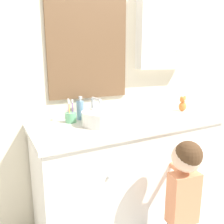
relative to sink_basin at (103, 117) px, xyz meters
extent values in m
cube|color=beige|center=(0.23, 0.31, 0.30)|extent=(3.20, 0.06, 2.50)
cube|color=brown|center=(0.02, 0.27, 0.55)|extent=(0.67, 0.02, 0.89)
cube|color=#B2C1CC|center=(0.02, 0.27, 0.55)|extent=(0.61, 0.01, 0.83)
cube|color=white|center=(0.72, 0.23, 0.68)|extent=(0.51, 0.10, 0.69)
sphere|color=silver|center=(0.87, 0.17, 0.51)|extent=(0.02, 0.02, 0.02)
cube|color=silver|center=(0.23, -0.02, -0.52)|extent=(1.45, 0.55, 0.86)
cube|color=beige|center=(0.23, -0.02, -0.07)|extent=(1.49, 0.59, 0.03)
sphere|color=silver|center=(-0.11, -0.30, -0.30)|extent=(0.02, 0.02, 0.02)
sphere|color=silver|center=(0.56, -0.30, -0.30)|extent=(0.02, 0.02, 0.02)
cylinder|color=white|center=(0.00, 0.00, 0.00)|extent=(0.31, 0.31, 0.10)
cylinder|color=silver|center=(0.00, 0.00, 0.04)|extent=(0.25, 0.25, 0.01)
cylinder|color=silver|center=(0.00, 0.18, 0.03)|extent=(0.02, 0.02, 0.17)
cylinder|color=silver|center=(0.00, 0.11, 0.12)|extent=(0.02, 0.14, 0.02)
cylinder|color=silver|center=(0.00, 0.04, 0.11)|extent=(0.02, 0.02, 0.02)
sphere|color=white|center=(0.08, 0.18, -0.02)|extent=(0.05, 0.05, 0.05)
cylinder|color=#66B27F|center=(-0.19, 0.16, -0.01)|extent=(0.08, 0.08, 0.07)
cylinder|color=#8E56B7|center=(-0.17, 0.16, 0.04)|extent=(0.01, 0.01, 0.16)
cube|color=white|center=(-0.17, 0.16, 0.11)|extent=(0.01, 0.02, 0.02)
cylinder|color=pink|center=(-0.20, 0.18, 0.04)|extent=(0.01, 0.01, 0.17)
cube|color=white|center=(-0.20, 0.18, 0.12)|extent=(0.01, 0.02, 0.02)
cylinder|color=#E5CC4C|center=(-0.20, 0.15, 0.04)|extent=(0.01, 0.01, 0.15)
cube|color=white|center=(-0.20, 0.15, 0.10)|extent=(0.01, 0.02, 0.02)
cylinder|color=#6B93B2|center=(-0.09, 0.22, 0.02)|extent=(0.06, 0.06, 0.15)
cylinder|color=silver|center=(-0.09, 0.22, 0.11)|extent=(0.02, 0.02, 0.02)
cube|color=silver|center=(-0.09, 0.21, 0.13)|extent=(0.02, 0.03, 0.02)
cube|color=tan|center=(0.31, -0.52, -0.45)|extent=(0.21, 0.13, 0.34)
sphere|color=beige|center=(0.31, -0.52, -0.18)|extent=(0.18, 0.18, 0.18)
sphere|color=#4C331E|center=(0.31, -0.53, -0.15)|extent=(0.17, 0.17, 0.17)
cylinder|color=tan|center=(0.41, -0.35, -0.35)|extent=(0.08, 0.26, 0.04)
cylinder|color=pink|center=(0.42, -0.22, -0.31)|extent=(0.02, 0.05, 0.12)
ellipsoid|color=orange|center=(0.86, 0.06, -0.01)|extent=(0.08, 0.06, 0.09)
sphere|color=orange|center=(0.86, 0.06, 0.06)|extent=(0.06, 0.06, 0.06)
sphere|color=orange|center=(0.84, 0.06, 0.08)|extent=(0.02, 0.02, 0.02)
sphere|color=orange|center=(0.89, 0.06, 0.08)|extent=(0.02, 0.02, 0.02)
sphere|color=silver|center=(0.86, 0.04, 0.05)|extent=(0.02, 0.02, 0.02)
camera|label=1|loc=(-0.68, -1.39, 0.37)|focal=35.00mm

